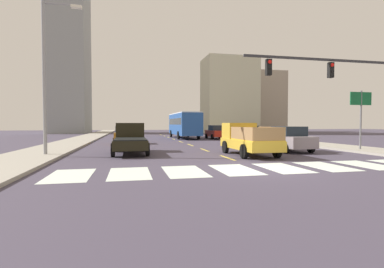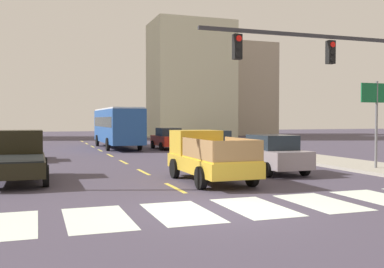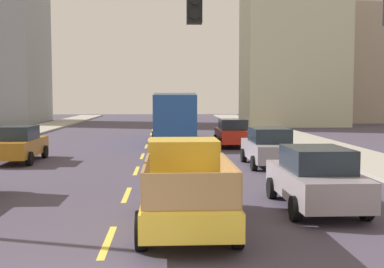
{
  "view_description": "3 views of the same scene",
  "coord_description": "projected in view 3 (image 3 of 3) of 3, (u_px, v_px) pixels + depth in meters",
  "views": [
    {
      "loc": [
        -5.35,
        -11.26,
        1.9
      ],
      "look_at": [
        0.6,
        16.07,
        0.91
      ],
      "focal_mm": 27.03,
      "sensor_mm": 36.0,
      "label": 1
    },
    {
      "loc": [
        -4.56,
        -10.95,
        2.43
      ],
      "look_at": [
        1.6,
        6.81,
        1.8
      ],
      "focal_mm": 41.68,
      "sensor_mm": 36.0,
      "label": 2
    },
    {
      "loc": [
        1.27,
        -6.24,
        3.1
      ],
      "look_at": [
        2.14,
        10.18,
        1.83
      ],
      "focal_mm": 45.35,
      "sensor_mm": 36.0,
      "label": 3
    }
  ],
  "objects": [
    {
      "name": "lane_dash_2",
      "position": [
        136.0,
        171.0,
        20.33
      ],
      "size": [
        0.16,
        2.4,
        0.01
      ],
      "primitive_type": "cube",
      "color": "#E1C946",
      "rests_on": "ground"
    },
    {
      "name": "pickup_stakebed",
      "position": [
        185.0,
        186.0,
        11.8
      ],
      "size": [
        2.18,
        5.2,
        1.96
      ],
      "rotation": [
        0.0,
        0.0,
        0.04
      ],
      "color": "gold",
      "rests_on": "ground"
    },
    {
      "name": "block_mid_left",
      "position": [
        363.0,
        65.0,
        59.31
      ],
      "size": [
        9.15,
        8.0,
        13.99
      ],
      "primitive_type": "cube",
      "color": "#A89B87",
      "rests_on": "ground"
    },
    {
      "name": "block_mid_right",
      "position": [
        293.0,
        54.0,
        51.61
      ],
      "size": [
        10.43,
        7.49,
        15.2
      ],
      "primitive_type": "cube",
      "color": "beige",
      "rests_on": "ground"
    },
    {
      "name": "lane_dash_4",
      "position": [
        146.0,
        146.0,
        30.29
      ],
      "size": [
        0.16,
        2.4,
        0.01
      ],
      "primitive_type": "cube",
      "color": "#E1C946",
      "rests_on": "ground"
    },
    {
      "name": "lane_dash_0",
      "position": [
        108.0,
        242.0,
        10.37
      ],
      "size": [
        0.16,
        2.4,
        0.01
      ],
      "primitive_type": "cube",
      "color": "#E1C946",
      "rests_on": "ground"
    },
    {
      "name": "lane_dash_3",
      "position": [
        142.0,
        156.0,
        25.31
      ],
      "size": [
        0.16,
        2.4,
        0.01
      ],
      "primitive_type": "cube",
      "color": "#E1C946",
      "rests_on": "ground"
    },
    {
      "name": "sidewalk_right",
      "position": [
        353.0,
        156.0,
        24.87
      ],
      "size": [
        3.55,
        110.0,
        0.15
      ],
      "primitive_type": "cube",
      "color": "#A19B8E",
      "rests_on": "ground"
    },
    {
      "name": "sedan_near_left",
      "position": [
        315.0,
        178.0,
        13.39
      ],
      "size": [
        2.02,
        4.4,
        1.72
      ],
      "rotation": [
        0.0,
        0.0,
        0.0
      ],
      "color": "gray",
      "rests_on": "ground"
    },
    {
      "name": "sedan_far",
      "position": [
        18.0,
        144.0,
        23.01
      ],
      "size": [
        2.02,
        4.4,
        1.72
      ],
      "rotation": [
        0.0,
        0.0,
        -0.04
      ],
      "color": "#AB6C1B",
      "rests_on": "ground"
    },
    {
      "name": "city_bus",
      "position": [
        174.0,
        114.0,
        32.54
      ],
      "size": [
        2.72,
        10.8,
        3.32
      ],
      "rotation": [
        0.0,
        0.0,
        -0.02
      ],
      "color": "#244F98",
      "rests_on": "ground"
    },
    {
      "name": "lane_dash_1",
      "position": [
        127.0,
        195.0,
        15.35
      ],
      "size": [
        0.16,
        2.4,
        0.01
      ],
      "primitive_type": "cube",
      "color": "#E1C946",
      "rests_on": "ground"
    },
    {
      "name": "sedan_mid",
      "position": [
        232.0,
        133.0,
        30.08
      ],
      "size": [
        2.02,
        4.4,
        1.72
      ],
      "rotation": [
        0.0,
        0.0,
        0.01
      ],
      "color": "red",
      "rests_on": "ground"
    },
    {
      "name": "lane_dash_7",
      "position": [
        153.0,
        130.0,
        45.22
      ],
      "size": [
        0.16,
        2.4,
        0.01
      ],
      "primitive_type": "cube",
      "color": "#E1C946",
      "rests_on": "ground"
    },
    {
      "name": "lane_dash_6",
      "position": [
        151.0,
        134.0,
        40.24
      ],
      "size": [
        0.16,
        2.4,
        0.01
      ],
      "primitive_type": "cube",
      "color": "#E1C946",
      "rests_on": "ground"
    },
    {
      "name": "sedan_near_right",
      "position": [
        269.0,
        147.0,
        21.62
      ],
      "size": [
        2.02,
        4.4,
        1.72
      ],
      "rotation": [
        0.0,
        0.0,
        -0.01
      ],
      "color": "#968F99",
      "rests_on": "ground"
    },
    {
      "name": "lane_dash_5",
      "position": [
        149.0,
        139.0,
        35.26
      ],
      "size": [
        0.16,
        2.4,
        0.01
      ],
      "primitive_type": "cube",
      "color": "#E1C946",
      "rests_on": "ground"
    }
  ]
}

